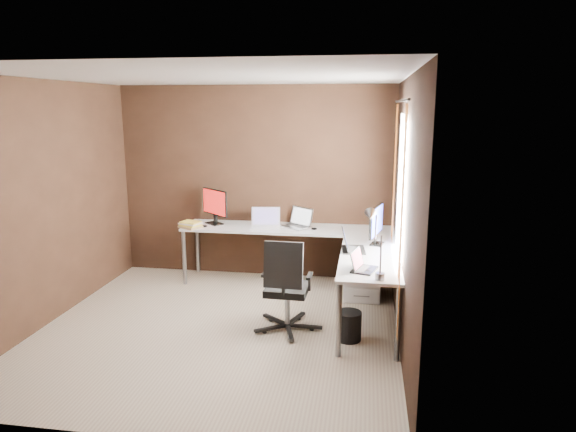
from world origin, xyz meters
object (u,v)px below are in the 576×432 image
object	(u,v)px
office_chair	(287,304)
book_stack	(191,225)
laptop_silver	(298,223)
laptop_black_small	(362,266)
desk_lamp	(374,235)
laptop_black_big	(350,246)
drawer_pedestal	(362,272)
monitor_right	(376,223)
laptop_white	(266,223)
monitor_left	(215,205)
wastebasket	(349,326)

from	to	relation	value
office_chair	book_stack	bearing A→B (deg)	141.25
laptop_silver	laptop_black_small	world-z (taller)	laptop_silver
laptop_silver	desk_lamp	size ratio (longest dim) A/B	0.72
laptop_black_big	drawer_pedestal	bearing A→B (deg)	-18.47
monitor_right	laptop_white	bearing A→B (deg)	78.63
monitor_right	laptop_silver	world-z (taller)	monitor_right
drawer_pedestal	laptop_black_small	xyz separation A→B (m)	(-0.00, -1.25, 0.47)
laptop_white	laptop_black_big	distance (m)	1.44
monitor_left	laptop_white	world-z (taller)	monitor_left
book_stack	laptop_black_small	bearing A→B (deg)	-32.96
laptop_black_big	wastebasket	xyz separation A→B (m)	(0.02, -0.61, -0.64)
monitor_left	office_chair	size ratio (longest dim) A/B	0.47
drawer_pedestal	monitor_left	size ratio (longest dim) A/B	1.32
laptop_silver	wastebasket	bearing A→B (deg)	-28.55
laptop_black_big	book_stack	size ratio (longest dim) A/B	1.13
laptop_black_small	monitor_left	bearing A→B (deg)	64.88
laptop_white	office_chair	distance (m)	1.58
monitor_left	wastebasket	size ratio (longest dim) A/B	1.59
drawer_pedestal	laptop_white	world-z (taller)	laptop_white
laptop_white	laptop_black_small	size ratio (longest dim) A/B	1.20
laptop_black_small	laptop_silver	bearing A→B (deg)	42.31
monitor_right	wastebasket	bearing A→B (deg)	178.42
monitor_left	book_stack	world-z (taller)	monitor_left
desk_lamp	office_chair	size ratio (longest dim) A/B	0.64
desk_lamp	wastebasket	xyz separation A→B (m)	(-0.20, 0.24, -0.98)
monitor_left	wastebasket	distance (m)	2.56
laptop_white	laptop_black_small	distance (m)	2.01
laptop_white	office_chair	bearing A→B (deg)	-78.01
laptop_black_small	office_chair	xyz separation A→B (m)	(-0.74, 0.17, -0.49)
laptop_black_big	book_stack	distance (m)	2.16
desk_lamp	drawer_pedestal	bearing A→B (deg)	106.13
laptop_silver	wastebasket	distance (m)	1.87
laptop_black_small	desk_lamp	size ratio (longest dim) A/B	0.52
wastebasket	monitor_right	bearing A→B (deg)	74.53
monitor_right	wastebasket	world-z (taller)	monitor_right
laptop_silver	monitor_right	bearing A→B (deg)	0.95
drawer_pedestal	wastebasket	bearing A→B (deg)	-95.28
monitor_left	laptop_silver	world-z (taller)	monitor_left
monitor_left	laptop_silver	xyz separation A→B (m)	(1.09, -0.01, -0.20)
book_stack	desk_lamp	size ratio (longest dim) A/B	0.52
laptop_white	monitor_left	bearing A→B (deg)	166.90
laptop_white	book_stack	world-z (taller)	laptop_white
monitor_right	office_chair	distance (m)	1.36
laptop_white	wastebasket	size ratio (longest dim) A/B	1.37
laptop_silver	wastebasket	xyz separation A→B (m)	(0.72, -1.60, -0.64)
monitor_right	laptop_black_big	xyz separation A→B (m)	(-0.27, -0.28, -0.20)
laptop_black_big	wastebasket	bearing A→B (deg)	176.30
desk_lamp	wastebasket	world-z (taller)	desk_lamp
drawer_pedestal	laptop_silver	xyz separation A→B (m)	(-0.83, 0.41, 0.48)
book_stack	laptop_silver	bearing A→B (deg)	10.86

